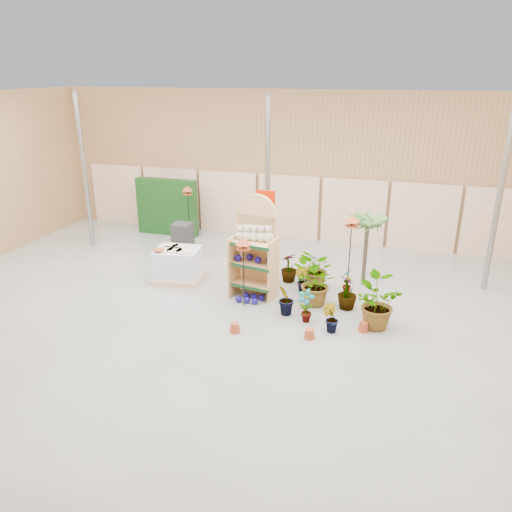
{
  "coord_description": "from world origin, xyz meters",
  "views": [
    {
      "loc": [
        3.43,
        -8.76,
        5.02
      ],
      "look_at": [
        0.3,
        1.5,
        1.0
      ],
      "focal_mm": 35.0,
      "sensor_mm": 36.0,
      "label": 1
    }
  ],
  "objects_px": {
    "display_shelf": "(256,250)",
    "pallet_stack": "(178,265)",
    "potted_plant_2": "(315,284)",
    "bird_table_front": "(243,243)"
  },
  "relations": [
    {
      "from": "display_shelf",
      "to": "pallet_stack",
      "type": "bearing_deg",
      "value": -175.85
    },
    {
      "from": "display_shelf",
      "to": "potted_plant_2",
      "type": "xyz_separation_m",
      "value": [
        1.46,
        -0.22,
        -0.57
      ]
    },
    {
      "from": "bird_table_front",
      "to": "potted_plant_2",
      "type": "xyz_separation_m",
      "value": [
        1.5,
        0.53,
        -0.98
      ]
    },
    {
      "from": "display_shelf",
      "to": "pallet_stack",
      "type": "xyz_separation_m",
      "value": [
        -2.11,
        0.21,
        -0.68
      ]
    },
    {
      "from": "display_shelf",
      "to": "potted_plant_2",
      "type": "relative_size",
      "value": 2.27
    },
    {
      "from": "pallet_stack",
      "to": "potted_plant_2",
      "type": "xyz_separation_m",
      "value": [
        3.57,
        -0.42,
        0.11
      ]
    },
    {
      "from": "potted_plant_2",
      "to": "pallet_stack",
      "type": "bearing_deg",
      "value": 173.23
    },
    {
      "from": "display_shelf",
      "to": "pallet_stack",
      "type": "relative_size",
      "value": 1.85
    },
    {
      "from": "potted_plant_2",
      "to": "display_shelf",
      "type": "bearing_deg",
      "value": 171.56
    },
    {
      "from": "pallet_stack",
      "to": "potted_plant_2",
      "type": "bearing_deg",
      "value": -14.72
    }
  ]
}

